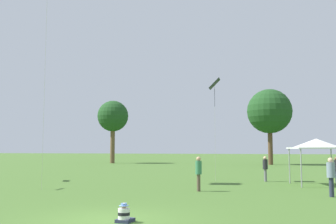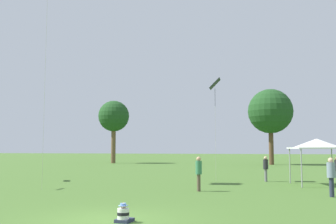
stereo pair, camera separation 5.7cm
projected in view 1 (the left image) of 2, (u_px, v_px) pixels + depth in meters
The scene contains 10 objects.
ground_plane at pixel (110, 220), 12.12m from camera, with size 300.00×300.00×0.00m, color #426628.
seated_toddler at pixel (124, 215), 11.73m from camera, with size 0.48×0.58×0.58m.
person_standing_0 at pixel (265, 166), 26.22m from camera, with size 0.46×0.46×1.68m.
person_standing_1 at pixel (199, 170), 20.30m from camera, with size 0.46×0.46×1.77m.
person_standing_2 at pixel (331, 173), 17.94m from camera, with size 0.52×0.52×1.78m.
person_standing_3 at pixel (336, 167), 25.35m from camera, with size 0.44×0.44×1.66m.
canopy_tent at pixel (316, 144), 23.67m from camera, with size 3.43×3.43×2.79m.
kite_2 at pixel (215, 86), 26.88m from camera, with size 0.76×1.02×6.97m.
distant_tree_0 at pixel (270, 112), 53.98m from camera, with size 6.11×6.11×10.36m.
distant_tree_2 at pixel (113, 117), 59.57m from camera, with size 4.67×4.67×9.44m.
Camera 1 is at (4.84, -11.54, 2.20)m, focal length 42.00 mm.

